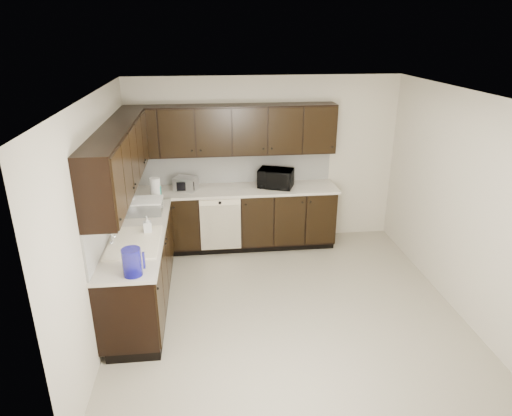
{
  "coord_description": "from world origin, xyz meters",
  "views": [
    {
      "loc": [
        -0.86,
        -4.58,
        3.11
      ],
      "look_at": [
        -0.28,
        0.6,
        1.05
      ],
      "focal_mm": 32.0,
      "sensor_mm": 36.0,
      "label": 1
    }
  ],
  "objects_px": {
    "storage_bin": "(144,207)",
    "sink": "(135,248)",
    "toaster_oven": "(186,184)",
    "microwave": "(276,178)",
    "blue_pitcher": "(132,262)"
  },
  "relations": [
    {
      "from": "storage_bin",
      "to": "blue_pitcher",
      "type": "bearing_deg",
      "value": -87.46
    },
    {
      "from": "storage_bin",
      "to": "toaster_oven",
      "type": "bearing_deg",
      "value": 59.32
    },
    {
      "from": "microwave",
      "to": "blue_pitcher",
      "type": "xyz_separation_m",
      "value": [
        -1.73,
        -2.39,
        -0.0
      ]
    },
    {
      "from": "toaster_oven",
      "to": "blue_pitcher",
      "type": "height_order",
      "value": "blue_pitcher"
    },
    {
      "from": "toaster_oven",
      "to": "blue_pitcher",
      "type": "xyz_separation_m",
      "value": [
        -0.42,
        -2.39,
        0.04
      ]
    },
    {
      "from": "sink",
      "to": "microwave",
      "type": "xyz_separation_m",
      "value": [
        1.81,
        1.7,
        0.19
      ]
    },
    {
      "from": "toaster_oven",
      "to": "storage_bin",
      "type": "relative_size",
      "value": 0.71
    },
    {
      "from": "microwave",
      "to": "storage_bin",
      "type": "distance_m",
      "value": 1.98
    },
    {
      "from": "sink",
      "to": "microwave",
      "type": "height_order",
      "value": "microwave"
    },
    {
      "from": "microwave",
      "to": "toaster_oven",
      "type": "height_order",
      "value": "microwave"
    },
    {
      "from": "microwave",
      "to": "storage_bin",
      "type": "xyz_separation_m",
      "value": [
        -1.8,
        -0.82,
        -0.05
      ]
    },
    {
      "from": "microwave",
      "to": "toaster_oven",
      "type": "bearing_deg",
      "value": -159.2
    },
    {
      "from": "toaster_oven",
      "to": "blue_pitcher",
      "type": "bearing_deg",
      "value": -76.31
    },
    {
      "from": "storage_bin",
      "to": "sink",
      "type": "bearing_deg",
      "value": -91.09
    },
    {
      "from": "sink",
      "to": "blue_pitcher",
      "type": "height_order",
      "value": "blue_pitcher"
    }
  ]
}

